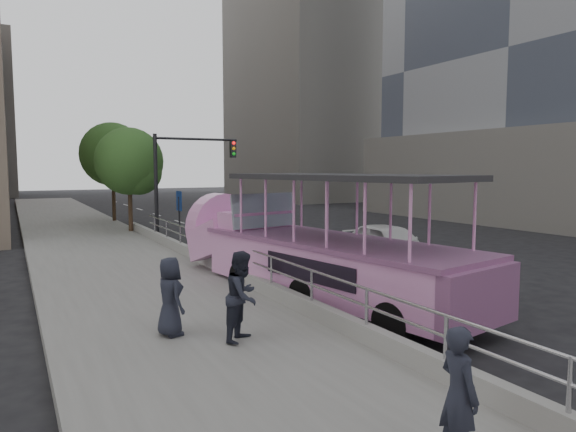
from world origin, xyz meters
The scene contains 14 objects.
ground centered at (0.00, 0.00, 0.00)m, with size 160.00×160.00×0.00m, color black.
sidewalk centered at (-5.75, 10.00, 0.15)m, with size 5.50×80.00×0.30m, color gray.
kerb_wall centered at (-3.12, 2.00, 0.48)m, with size 0.24×30.00×0.36m, color #9D9C98.
guardrail centered at (-3.12, 2.00, 1.14)m, with size 0.07×22.00×0.71m.
duck_boat centered at (-1.77, 0.47, 1.28)m, with size 4.23×10.66×3.45m.
car centered at (3.48, 3.32, 0.77)m, with size 1.82×4.52×1.54m, color silver.
pedestrian_near centered at (-4.65, -7.69, 1.09)m, with size 0.58×0.38×1.58m, color #222532.
pedestrian_mid centered at (-5.11, -2.73, 1.17)m, with size 0.84×0.66×1.74m, color #222532.
pedestrian_far centered at (-6.26, -1.78, 1.08)m, with size 0.77×0.50×1.57m, color #222532.
parking_sign centered at (-2.55, 10.00, 1.66)m, with size 0.09×0.59×2.62m.
traffic_signal centered at (-1.70, 12.50, 3.50)m, with size 4.20×0.32×5.20m.
street_tree_near centered at (-3.30, 15.93, 3.82)m, with size 3.52×3.52×5.72m.
street_tree_far centered at (-3.10, 21.93, 4.31)m, with size 3.97×3.97×6.45m.
midrise_stone_a centered at (26.00, 42.00, 16.00)m, with size 20.00×20.00×32.00m, color slate.
Camera 1 is at (-8.95, -11.61, 3.61)m, focal length 32.00 mm.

